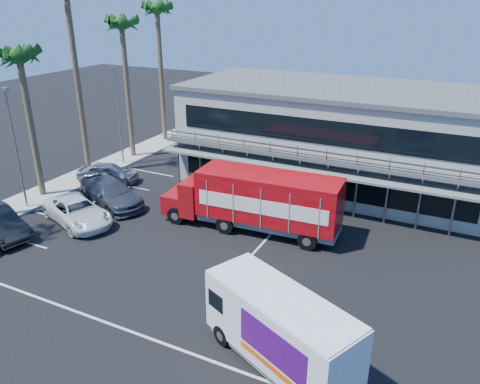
% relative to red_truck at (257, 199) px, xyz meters
% --- Properties ---
extents(ground, '(120.00, 120.00, 0.00)m').
position_rel_red_truck_xyz_m(ground, '(-0.95, -4.96, -2.03)').
color(ground, black).
rests_on(ground, ground).
extents(building, '(22.40, 12.00, 7.30)m').
position_rel_red_truck_xyz_m(building, '(2.05, 9.98, 1.62)').
color(building, '#959B8E').
rests_on(building, ground).
extents(curb_strip, '(3.00, 32.00, 0.16)m').
position_rel_red_truck_xyz_m(curb_strip, '(-15.95, 1.04, -1.95)').
color(curb_strip, '#A5A399').
rests_on(curb_strip, ground).
extents(palm_c, '(2.80, 2.80, 10.75)m').
position_rel_red_truck_xyz_m(palm_c, '(-15.85, -1.96, 7.18)').
color(palm_c, brown).
rests_on(palm_c, ground).
extents(palm_d, '(2.80, 2.80, 14.75)m').
position_rel_red_truck_xyz_m(palm_d, '(-16.15, 3.04, 10.77)').
color(palm_d, brown).
rests_on(palm_d, ground).
extents(palm_e, '(2.80, 2.80, 12.25)m').
position_rel_red_truck_xyz_m(palm_e, '(-15.65, 8.04, 8.54)').
color(palm_e, brown).
rests_on(palm_e, ground).
extents(palm_f, '(2.80, 2.80, 13.25)m').
position_rel_red_truck_xyz_m(palm_f, '(-16.05, 13.54, 9.44)').
color(palm_f, brown).
rests_on(palm_f, ground).
extents(light_pole_near, '(0.50, 0.25, 8.09)m').
position_rel_red_truck_xyz_m(light_pole_near, '(-15.15, -3.96, 2.47)').
color(light_pole_near, gray).
rests_on(light_pole_near, ground).
extents(light_pole_far, '(0.50, 0.25, 8.09)m').
position_rel_red_truck_xyz_m(light_pole_far, '(-15.15, 6.04, 2.47)').
color(light_pole_far, gray).
rests_on(light_pole_far, ground).
extents(red_truck, '(11.12, 3.24, 3.70)m').
position_rel_red_truck_xyz_m(red_truck, '(0.00, 0.00, 0.00)').
color(red_truck, maroon).
rests_on(red_truck, ground).
extents(white_van, '(6.81, 4.73, 3.16)m').
position_rel_red_truck_xyz_m(white_van, '(5.48, -9.95, -0.36)').
color(white_van, white).
rests_on(white_van, ground).
extents(parked_car_c, '(6.09, 4.34, 1.54)m').
position_rel_red_truck_xyz_m(parked_car_c, '(-10.45, -4.06, -1.26)').
color(parked_car_c, white).
rests_on(parked_car_c, ground).
extents(parked_car_d, '(6.38, 4.35, 1.71)m').
position_rel_red_truck_xyz_m(parked_car_d, '(-10.45, -0.96, -1.18)').
color(parked_car_d, '#343845').
rests_on(parked_car_d, ground).
extents(parked_car_e, '(4.90, 3.20, 1.55)m').
position_rel_red_truck_xyz_m(parked_car_e, '(-13.45, 2.24, -1.26)').
color(parked_car_e, gray).
rests_on(parked_car_e, ground).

